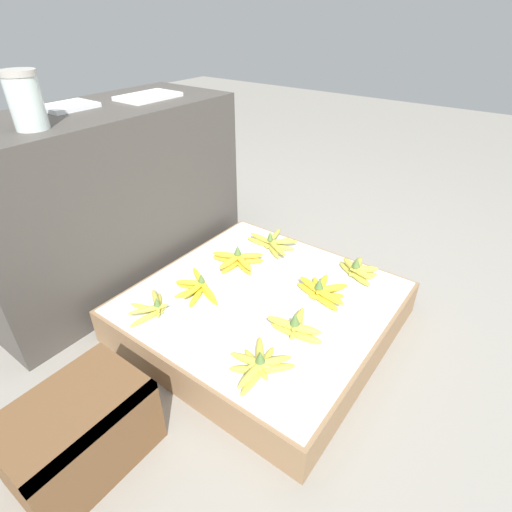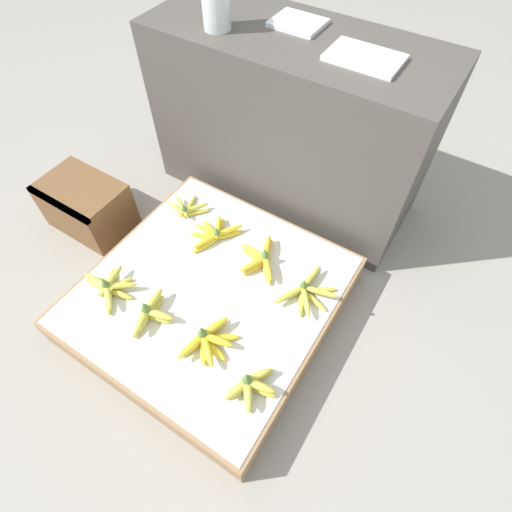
# 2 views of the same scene
# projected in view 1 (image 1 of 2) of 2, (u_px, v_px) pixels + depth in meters

# --- Properties ---
(ground_plane) EXTENTS (10.00, 10.00, 0.00)m
(ground_plane) POSITION_uv_depth(u_px,v_px,m) (262.00, 325.00, 1.75)
(ground_plane) COLOR gray
(display_platform) EXTENTS (0.98, 1.00, 0.16)m
(display_platform) POSITION_uv_depth(u_px,v_px,m) (262.00, 311.00, 1.71)
(display_platform) COLOR #997551
(display_platform) RESTS_ON ground_plane
(back_vendor_table) EXTENTS (1.28, 0.53, 0.82)m
(back_vendor_table) POSITION_uv_depth(u_px,v_px,m) (107.00, 200.00, 1.88)
(back_vendor_table) COLOR #4C4742
(back_vendor_table) RESTS_ON ground_plane
(wooden_crate) EXTENTS (0.40, 0.27, 0.26)m
(wooden_crate) POSITION_uv_depth(u_px,v_px,m) (80.00, 433.00, 1.17)
(wooden_crate) COLOR brown
(wooden_crate) RESTS_ON ground_plane
(banana_bunch_front_left) EXTENTS (0.23, 0.21, 0.10)m
(banana_bunch_front_left) POSITION_uv_depth(u_px,v_px,m) (259.00, 365.00, 1.31)
(banana_bunch_front_left) COLOR gold
(banana_bunch_front_left) RESTS_ON display_platform
(banana_bunch_front_midleft) EXTENTS (0.15, 0.22, 0.11)m
(banana_bunch_front_midleft) POSITION_uv_depth(u_px,v_px,m) (295.00, 327.00, 1.46)
(banana_bunch_front_midleft) COLOR gold
(banana_bunch_front_midleft) RESTS_ON display_platform
(banana_bunch_front_midright) EXTENTS (0.17, 0.24, 0.11)m
(banana_bunch_front_midright) POSITION_uv_depth(u_px,v_px,m) (322.00, 291.00, 1.65)
(banana_bunch_front_midright) COLOR yellow
(banana_bunch_front_midright) RESTS_ON display_platform
(banana_bunch_front_right) EXTENTS (0.16, 0.20, 0.11)m
(banana_bunch_front_right) POSITION_uv_depth(u_px,v_px,m) (358.00, 270.00, 1.77)
(banana_bunch_front_right) COLOR gold
(banana_bunch_front_right) RESTS_ON display_platform
(banana_bunch_middle_left) EXTENTS (0.21, 0.16, 0.08)m
(banana_bunch_middle_left) POSITION_uv_depth(u_px,v_px,m) (152.00, 308.00, 1.57)
(banana_bunch_middle_left) COLOR gold
(banana_bunch_middle_left) RESTS_ON display_platform
(banana_bunch_middle_midleft) EXTENTS (0.21, 0.24, 0.09)m
(banana_bunch_middle_midleft) POSITION_uv_depth(u_px,v_px,m) (198.00, 287.00, 1.67)
(banana_bunch_middle_midleft) COLOR yellow
(banana_bunch_middle_midleft) RESTS_ON display_platform
(banana_bunch_middle_midright) EXTENTS (0.22, 0.25, 0.10)m
(banana_bunch_middle_midright) POSITION_uv_depth(u_px,v_px,m) (237.00, 260.00, 1.84)
(banana_bunch_middle_midright) COLOR gold
(banana_bunch_middle_midright) RESTS_ON display_platform
(banana_bunch_middle_right) EXTENTS (0.22, 0.28, 0.09)m
(banana_bunch_middle_right) POSITION_uv_depth(u_px,v_px,m) (273.00, 243.00, 1.98)
(banana_bunch_middle_right) COLOR gold
(banana_bunch_middle_right) RESTS_ON display_platform
(glass_jar) EXTENTS (0.12, 0.12, 0.19)m
(glass_jar) POSITION_uv_depth(u_px,v_px,m) (25.00, 100.00, 1.34)
(glass_jar) COLOR silver
(glass_jar) RESTS_ON back_vendor_table
(foam_tray_white) EXTENTS (0.27, 0.18, 0.02)m
(foam_tray_white) POSITION_uv_depth(u_px,v_px,m) (148.00, 96.00, 1.83)
(foam_tray_white) COLOR white
(foam_tray_white) RESTS_ON back_vendor_table
(foam_tray_dark) EXTENTS (0.20, 0.17, 0.02)m
(foam_tray_dark) POSITION_uv_depth(u_px,v_px,m) (68.00, 106.00, 1.66)
(foam_tray_dark) COLOR white
(foam_tray_dark) RESTS_ON back_vendor_table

